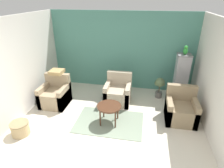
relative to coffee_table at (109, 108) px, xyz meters
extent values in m
plane|color=beige|center=(-0.01, -1.24, -0.43)|extent=(20.00, 20.00, 0.00)
cube|color=#4C897A|center=(-0.01, 2.10, 0.81)|extent=(4.66, 0.06, 2.48)
cube|color=silver|center=(-2.31, 0.41, 0.81)|extent=(0.06, 3.31, 2.48)
cube|color=silver|center=(2.29, 0.41, 0.81)|extent=(0.06, 3.31, 2.48)
cube|color=gray|center=(0.00, 0.00, -0.43)|extent=(1.66, 1.14, 0.01)
cylinder|color=#472819|center=(0.00, 0.00, 0.03)|extent=(0.59, 0.59, 0.04)
cylinder|color=#472819|center=(-0.18, -0.18, -0.21)|extent=(0.04, 0.04, 0.45)
cylinder|color=#472819|center=(0.18, -0.18, -0.21)|extent=(0.04, 0.04, 0.45)
cylinder|color=#472819|center=(-0.18, 0.18, -0.21)|extent=(0.04, 0.04, 0.45)
cylinder|color=#472819|center=(0.18, 0.18, -0.21)|extent=(0.04, 0.04, 0.45)
cube|color=#9E896B|center=(-1.70, 0.54, -0.21)|extent=(0.73, 0.74, 0.45)
cube|color=#9E896B|center=(-1.70, 0.84, 0.22)|extent=(0.73, 0.14, 0.41)
cube|color=#9E896B|center=(-2.00, 0.54, -0.14)|extent=(0.12, 0.74, 0.59)
cube|color=#9E896B|center=(-1.39, 0.54, -0.14)|extent=(0.12, 0.74, 0.59)
cube|color=#8E7A5B|center=(1.74, 0.41, -0.21)|extent=(0.73, 0.74, 0.45)
cube|color=#8E7A5B|center=(1.74, 0.71, 0.22)|extent=(0.73, 0.14, 0.41)
cube|color=#8E7A5B|center=(1.43, 0.41, -0.14)|extent=(0.12, 0.74, 0.59)
cube|color=#8E7A5B|center=(2.04, 0.41, -0.14)|extent=(0.12, 0.74, 0.59)
cube|color=tan|center=(0.05, 1.01, -0.21)|extent=(0.73, 0.74, 0.45)
cube|color=tan|center=(0.05, 1.31, 0.22)|extent=(0.73, 0.14, 0.41)
cube|color=tan|center=(-0.25, 1.01, -0.14)|extent=(0.12, 0.74, 0.59)
cube|color=tan|center=(0.36, 1.01, -0.14)|extent=(0.12, 0.74, 0.59)
cube|color=slate|center=(1.83, 1.57, -0.39)|extent=(0.51, 0.51, 0.08)
cube|color=#939399|center=(1.83, 1.57, 0.29)|extent=(0.37, 0.37, 1.29)
cube|color=slate|center=(1.83, 1.57, 0.95)|extent=(0.39, 0.39, 0.03)
ellipsoid|color=green|center=(1.83, 1.57, 1.06)|extent=(0.12, 0.15, 0.19)
sphere|color=green|center=(1.83, 1.55, 1.17)|extent=(0.10, 0.10, 0.10)
cone|color=gold|center=(1.83, 1.50, 1.16)|extent=(0.05, 0.05, 0.05)
cone|color=green|center=(1.83, 1.64, 1.04)|extent=(0.06, 0.12, 0.16)
cylinder|color=#66605B|center=(1.26, 1.53, -0.34)|extent=(0.20, 0.20, 0.19)
cylinder|color=brown|center=(1.26, 1.53, -0.13)|extent=(0.02, 0.02, 0.22)
sphere|color=#566B47|center=(1.26, 1.53, 0.08)|extent=(0.28, 0.28, 0.28)
sphere|color=#566B47|center=(1.18, 1.56, 0.03)|extent=(0.17, 0.17, 0.17)
sphere|color=#566B47|center=(1.32, 1.51, 0.04)|extent=(0.15, 0.15, 0.15)
cylinder|color=tan|center=(-1.90, -0.80, -0.28)|extent=(0.39, 0.39, 0.31)
cylinder|color=#957E57|center=(-1.90, -0.80, -0.13)|extent=(0.41, 0.41, 0.02)
cube|color=tan|center=(-1.70, 0.84, 0.47)|extent=(0.37, 0.37, 0.10)
camera|label=1|loc=(0.77, -3.74, 2.46)|focal=30.00mm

